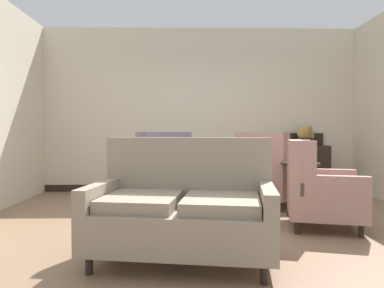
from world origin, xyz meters
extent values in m
plane|color=#896B51|center=(0.00, 0.00, 0.00)|extent=(8.01, 8.01, 0.00)
cube|color=beige|center=(0.00, 2.70, 1.48)|extent=(5.88, 0.08, 2.96)
cube|color=black|center=(0.00, 2.64, 0.06)|extent=(5.72, 0.03, 0.12)
cylinder|color=black|center=(0.16, 0.33, 0.46)|extent=(0.85, 0.85, 0.04)
cylinder|color=black|center=(0.16, 0.33, 0.25)|extent=(0.10, 0.10, 0.40)
cube|color=black|center=(0.38, 0.30, 0.04)|extent=(0.29, 0.10, 0.07)
cube|color=black|center=(0.07, 0.53, 0.04)|extent=(0.17, 0.28, 0.07)
cube|color=black|center=(0.03, 0.15, 0.04)|extent=(0.22, 0.26, 0.07)
cylinder|color=beige|center=(0.19, 0.35, 0.49)|extent=(0.08, 0.08, 0.02)
ellipsoid|color=beige|center=(0.19, 0.35, 0.61)|extent=(0.14, 0.14, 0.22)
cylinder|color=beige|center=(0.19, 0.35, 0.77)|extent=(0.05, 0.05, 0.09)
torus|color=beige|center=(0.19, 0.35, 0.81)|extent=(0.09, 0.09, 0.02)
cube|color=gray|center=(-0.31, -0.96, 0.30)|extent=(1.62, 1.09, 0.32)
cube|color=gray|center=(-0.26, -0.60, 0.74)|extent=(1.51, 0.37, 0.57)
cube|color=gray|center=(-0.65, -0.95, 0.51)|extent=(0.70, 0.75, 0.10)
cube|color=gray|center=(0.01, -1.05, 0.51)|extent=(0.70, 0.75, 0.10)
cube|color=gray|center=(-1.01, -0.90, 0.55)|extent=(0.23, 0.77, 0.19)
cube|color=gray|center=(0.37, -1.12, 0.55)|extent=(0.23, 0.77, 0.19)
cylinder|color=black|center=(-1.01, -1.20, 0.07)|extent=(0.06, 0.06, 0.14)
cylinder|color=black|center=(0.27, -1.41, 0.07)|extent=(0.06, 0.06, 0.14)
cylinder|color=black|center=(-0.90, -0.51, 0.07)|extent=(0.06, 0.06, 0.14)
cylinder|color=black|center=(0.38, -0.72, 0.07)|extent=(0.06, 0.06, 0.14)
cube|color=tan|center=(1.28, 0.07, 0.28)|extent=(0.95, 0.96, 0.27)
cube|color=tan|center=(0.97, 0.15, 0.70)|extent=(0.33, 0.80, 0.57)
cube|color=tan|center=(0.97, -0.21, 0.77)|extent=(0.22, 0.14, 0.44)
cube|color=tan|center=(1.14, 0.46, 0.77)|extent=(0.22, 0.14, 0.44)
cube|color=tan|center=(1.25, -0.28, 0.52)|extent=(0.69, 0.26, 0.22)
cube|color=tan|center=(1.42, 0.40, 0.52)|extent=(0.69, 0.26, 0.22)
cylinder|color=black|center=(1.51, -0.31, 0.07)|extent=(0.06, 0.06, 0.14)
cylinder|color=black|center=(1.66, 0.30, 0.07)|extent=(0.06, 0.06, 0.14)
cylinder|color=black|center=(0.90, -0.16, 0.07)|extent=(0.06, 0.06, 0.14)
cylinder|color=black|center=(1.05, 0.45, 0.07)|extent=(0.06, 0.06, 0.14)
cube|color=slate|center=(-0.76, 1.07, 0.29)|extent=(1.13, 1.13, 0.30)
cube|color=slate|center=(-0.51, 0.84, 0.76)|extent=(0.64, 0.68, 0.64)
cube|color=slate|center=(-0.34, 1.16, 0.83)|extent=(0.22, 0.21, 0.49)
cube|color=slate|center=(-0.81, 0.65, 0.83)|extent=(0.22, 0.21, 0.49)
cube|color=slate|center=(-0.56, 1.36, 0.55)|extent=(0.59, 0.55, 0.22)
cube|color=slate|center=(-1.03, 0.85, 0.55)|extent=(0.59, 0.55, 0.22)
cylinder|color=black|center=(-0.79, 1.52, 0.07)|extent=(0.06, 0.06, 0.14)
cylinder|color=black|center=(-1.21, 1.05, 0.07)|extent=(0.06, 0.06, 0.14)
cylinder|color=black|center=(-0.30, 1.08, 0.07)|extent=(0.06, 0.06, 0.14)
cylinder|color=black|center=(-0.73, 0.62, 0.07)|extent=(0.06, 0.06, 0.14)
cube|color=tan|center=(0.96, 1.33, 0.28)|extent=(1.06, 1.08, 0.28)
cube|color=tan|center=(0.76, 1.06, 0.75)|extent=(0.67, 0.54, 0.66)
cube|color=tan|center=(1.06, 0.95, 0.82)|extent=(0.20, 0.22, 0.50)
cube|color=tan|center=(0.56, 1.32, 0.82)|extent=(0.20, 0.22, 0.50)
cube|color=tan|center=(1.24, 1.19, 0.51)|extent=(0.50, 0.63, 0.19)
cube|color=tan|center=(0.73, 1.56, 0.51)|extent=(0.50, 0.63, 0.19)
cylinder|color=black|center=(1.37, 1.43, 0.07)|extent=(0.06, 0.06, 0.14)
cylinder|color=black|center=(0.92, 1.76, 0.07)|extent=(0.06, 0.06, 0.14)
cylinder|color=black|center=(0.99, 0.91, 0.07)|extent=(0.06, 0.06, 0.14)
cylinder|color=black|center=(0.54, 1.24, 0.07)|extent=(0.06, 0.06, 0.14)
cylinder|color=black|center=(1.19, 0.65, 0.67)|extent=(0.49, 0.49, 0.03)
cylinder|color=black|center=(1.19, 0.65, 0.33)|extent=(0.07, 0.07, 0.66)
cylinder|color=black|center=(1.19, 0.65, 0.02)|extent=(0.32, 0.32, 0.04)
cube|color=black|center=(1.80, 2.40, 0.47)|extent=(0.85, 0.41, 0.74)
cube|color=black|center=(1.80, 2.58, 0.95)|extent=(0.85, 0.04, 0.22)
cube|color=black|center=(1.42, 2.25, 0.05)|extent=(0.06, 0.06, 0.10)
cube|color=black|center=(2.18, 2.25, 0.05)|extent=(0.06, 0.06, 0.10)
cube|color=black|center=(1.42, 2.55, 0.05)|extent=(0.06, 0.06, 0.10)
cube|color=black|center=(2.18, 2.55, 0.05)|extent=(0.06, 0.06, 0.10)
cube|color=black|center=(1.80, 2.38, 0.91)|extent=(0.24, 0.24, 0.14)
cone|color=#B28942|center=(1.86, 2.30, 1.12)|extent=(0.32, 0.42, 0.41)
camera|label=1|loc=(-0.29, -3.91, 1.07)|focal=33.75mm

